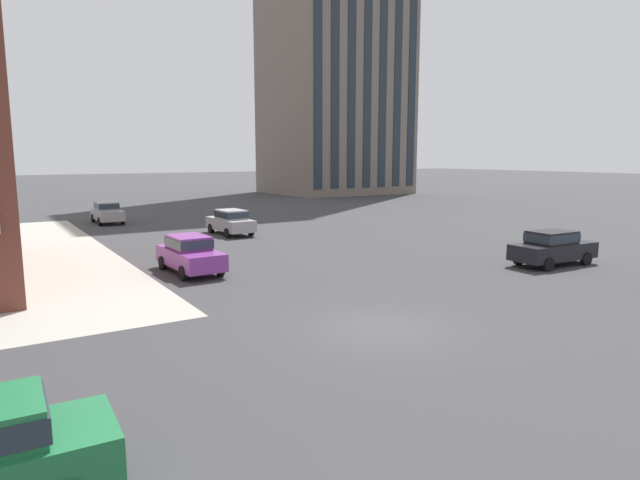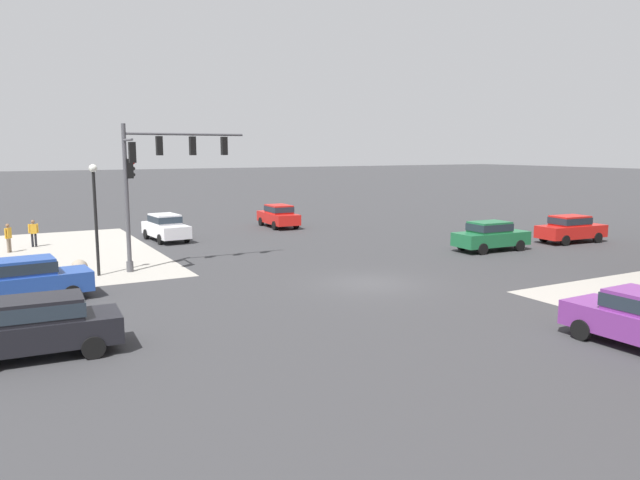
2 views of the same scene
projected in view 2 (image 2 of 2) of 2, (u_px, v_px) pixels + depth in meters
name	position (u px, v px, depth m)	size (l,w,h in m)	color
ground_plane	(370.00, 283.00, 25.88)	(320.00, 320.00, 0.00)	#38383A
traffic_signal_main	(154.00, 171.00, 28.08)	(5.93, 2.09, 6.90)	#4C4C51
bollard_sphere_curb_a	(79.00, 267.00, 27.48)	(0.74, 0.74, 0.74)	gray
bollard_sphere_curb_b	(48.00, 270.00, 26.80)	(0.74, 0.74, 0.74)	gray
bollard_sphere_curb_c	(3.00, 275.00, 25.89)	(0.74, 0.74, 0.74)	gray
bench_near_signal	(28.00, 265.00, 28.18)	(1.84, 0.67, 0.49)	#8E6B4C
pedestrian_near_bench	(33.00, 232.00, 35.43)	(0.55, 0.22, 1.62)	black
pedestrian_at_curb	(8.00, 236.00, 33.48)	(0.37, 0.46, 1.64)	gray
street_lamp_corner_near	(95.00, 206.00, 26.99)	(0.36, 0.36, 5.07)	black
car_main_northbound_near	(571.00, 228.00, 37.18)	(4.51, 2.11, 1.68)	red
car_main_northbound_far	(278.00, 215.00, 44.47)	(2.03, 4.47, 1.68)	red
car_main_southbound_far	(491.00, 235.00, 34.11)	(4.46, 2.01, 1.68)	#1E6B3D
car_cross_eastbound	(165.00, 226.00, 37.91)	(2.17, 4.53, 1.68)	silver
car_cross_westbound	(39.00, 324.00, 16.61)	(4.49, 2.07, 1.68)	black
car_cross_far	(27.00, 278.00, 22.57)	(4.51, 2.12, 1.68)	#23479E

